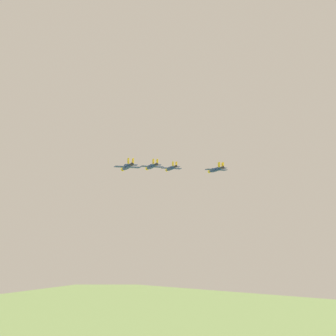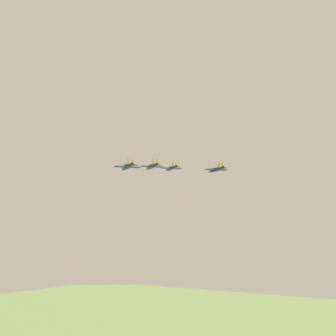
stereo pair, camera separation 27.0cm
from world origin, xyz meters
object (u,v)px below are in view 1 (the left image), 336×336
jet_left_outer (127,167)px  jet_left_wingman (151,166)px  jet_right_wingman (216,170)px  jet_lead (171,168)px

jet_left_outer → jet_left_wingman: bearing=-40.8°
jet_left_wingman → jet_right_wingman: (-25.50, 19.69, 0.02)m
jet_left_wingman → jet_left_outer: jet_left_wingman is taller
jet_lead → jet_right_wingman: bearing=-139.1°
jet_left_wingman → jet_left_outer: (24.33, 5.15, -3.51)m
jet_left_wingman → jet_left_outer: size_ratio=0.97×
jet_left_wingman → jet_right_wingman: jet_right_wingman is taller
jet_lead → jet_right_wingman: (-1.17, 24.85, -2.45)m
jet_left_wingman → jet_lead: bearing=-41.2°
jet_left_wingman → jet_right_wingman: size_ratio=0.97×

